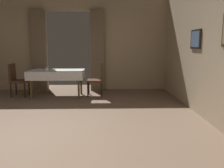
# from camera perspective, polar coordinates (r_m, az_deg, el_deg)

# --- Properties ---
(ground) EXTENTS (10.08, 10.08, 0.00)m
(ground) POSITION_cam_1_polar(r_m,az_deg,el_deg) (3.95, -19.45, -12.73)
(ground) COLOR #7A604C
(wall_back) EXTENTS (6.40, 0.27, 3.00)m
(wall_back) POSITION_cam_1_polar(r_m,az_deg,el_deg) (7.74, -10.51, 9.80)
(wall_back) COLOR tan
(wall_back) RESTS_ON ground
(dining_table_mid) EXTENTS (1.52, 0.89, 0.75)m
(dining_table_mid) POSITION_cam_1_polar(r_m,az_deg,el_deg) (6.79, -13.25, 2.55)
(dining_table_mid) COLOR brown
(dining_table_mid) RESTS_ON ground
(chair_mid_left) EXTENTS (0.44, 0.44, 0.93)m
(chair_mid_left) POSITION_cam_1_polar(r_m,az_deg,el_deg) (7.16, -22.13, 1.27)
(chair_mid_left) COLOR black
(chair_mid_left) RESTS_ON ground
(chair_mid_right) EXTENTS (0.44, 0.44, 0.93)m
(chair_mid_right) POSITION_cam_1_polar(r_m,az_deg,el_deg) (6.75, -3.50, 1.49)
(chair_mid_right) COLOR black
(chair_mid_right) RESTS_ON ground
(plate_mid_a) EXTENTS (0.20, 0.20, 0.01)m
(plate_mid_a) POSITION_cam_1_polar(r_m,az_deg,el_deg) (6.93, -14.34, 3.42)
(plate_mid_a) COLOR white
(plate_mid_a) RESTS_ON dining_table_mid
(glass_mid_b) EXTENTS (0.08, 0.08, 0.10)m
(glass_mid_b) POSITION_cam_1_polar(r_m,az_deg,el_deg) (6.64, -15.57, 3.49)
(glass_mid_b) COLOR silver
(glass_mid_b) RESTS_ON dining_table_mid
(plate_mid_c) EXTENTS (0.19, 0.19, 0.01)m
(plate_mid_c) POSITION_cam_1_polar(r_m,az_deg,el_deg) (7.21, -17.41, 3.51)
(plate_mid_c) COLOR white
(plate_mid_c) RESTS_ON dining_table_mid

